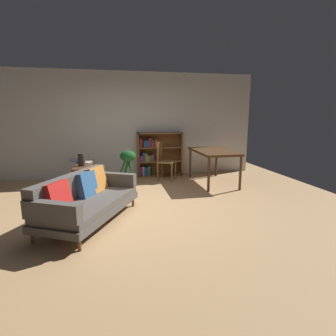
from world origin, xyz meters
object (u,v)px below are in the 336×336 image
object	(u,v)px
potted_floor_plant	(128,165)
dining_table	(213,154)
media_console	(85,177)
dining_chair_near	(164,159)
fabric_couch	(85,198)
open_laptop	(82,161)
desk_speaker	(82,160)
bookshelf	(156,155)

from	to	relation	value
potted_floor_plant	dining_table	world-z (taller)	potted_floor_plant
media_console	dining_chair_near	xyz separation A→B (m)	(1.86, 0.56, 0.25)
media_console	fabric_couch	bearing A→B (deg)	-83.88
potted_floor_plant	dining_chair_near	bearing A→B (deg)	21.88
fabric_couch	potted_floor_plant	size ratio (longest dim) A/B	2.43
media_console	dining_chair_near	bearing A→B (deg)	16.90
fabric_couch	media_console	bearing A→B (deg)	96.12
media_console	open_laptop	distance (m)	0.39
open_laptop	dining_chair_near	world-z (taller)	dining_chair_near
desk_speaker	dining_table	xyz separation A→B (m)	(2.96, 0.17, 0.02)
fabric_couch	dining_table	size ratio (longest dim) A/B	1.33
fabric_couch	open_laptop	size ratio (longest dim) A/B	4.22
media_console	desk_speaker	xyz separation A→B (m)	(-0.02, -0.17, 0.41)
open_laptop	media_console	bearing A→B (deg)	-76.35
potted_floor_plant	dining_chair_near	size ratio (longest dim) A/B	0.85
open_laptop	desk_speaker	world-z (taller)	desk_speaker
potted_floor_plant	dining_table	distance (m)	2.02
media_console	bookshelf	world-z (taller)	bookshelf
fabric_couch	media_console	xyz separation A→B (m)	(-0.19, 1.81, -0.09)
fabric_couch	dining_table	world-z (taller)	dining_table
open_laptop	desk_speaker	xyz separation A→B (m)	(0.04, -0.40, 0.11)
media_console	dining_chair_near	size ratio (longest dim) A/B	1.16
dining_chair_near	bookshelf	world-z (taller)	bookshelf
dining_chair_near	bookshelf	size ratio (longest dim) A/B	0.81
media_console	dining_table	distance (m)	2.97
fabric_couch	open_laptop	xyz separation A→B (m)	(-0.25, 2.04, 0.22)
dining_table	dining_chair_near	bearing A→B (deg)	152.56
desk_speaker	bookshelf	size ratio (longest dim) A/B	0.22
dining_table	dining_chair_near	xyz separation A→B (m)	(-1.09, 0.56, -0.18)
dining_table	bookshelf	distance (m)	1.62
open_laptop	dining_table	distance (m)	3.01
fabric_couch	bookshelf	size ratio (longest dim) A/B	1.66
fabric_couch	media_console	size ratio (longest dim) A/B	1.77
dining_chair_near	media_console	bearing A→B (deg)	-163.10
fabric_couch	bookshelf	world-z (taller)	bookshelf
fabric_couch	dining_chair_near	world-z (taller)	dining_chair_near
dining_table	bookshelf	world-z (taller)	bookshelf
open_laptop	potted_floor_plant	world-z (taller)	potted_floor_plant
fabric_couch	dining_table	bearing A→B (deg)	33.37
dining_table	fabric_couch	bearing A→B (deg)	-146.63
fabric_couch	bookshelf	xyz separation A→B (m)	(1.56, 2.89, 0.20)
potted_floor_plant	dining_table	xyz separation A→B (m)	(2.00, -0.20, 0.23)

